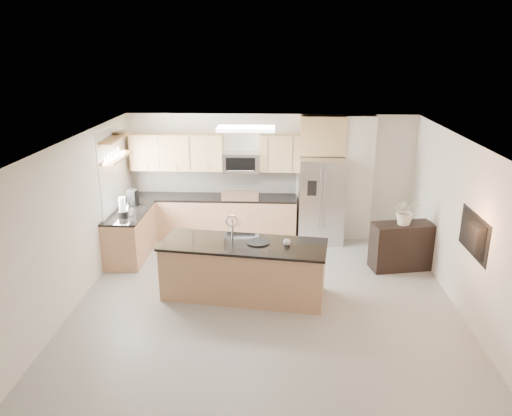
{
  "coord_description": "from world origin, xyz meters",
  "views": [
    {
      "loc": [
        0.17,
        -7.02,
        3.95
      ],
      "look_at": [
        -0.21,
        1.3,
        1.21
      ],
      "focal_mm": 35.0,
      "sensor_mm": 36.0,
      "label": 1
    }
  ],
  "objects_px": {
    "platter": "(258,242)",
    "coffee_maker": "(133,198)",
    "television": "(468,234)",
    "island": "(244,269)",
    "refrigerator": "(321,200)",
    "blender": "(123,209)",
    "microwave": "(241,162)",
    "bowl": "(118,132)",
    "flower_vase": "(407,204)",
    "range": "(241,217)",
    "kettle": "(128,209)",
    "credenza": "(401,246)",
    "cup": "(287,242)"
  },
  "relations": [
    {
      "from": "microwave",
      "to": "bowl",
      "type": "relative_size",
      "value": 2.12
    },
    {
      "from": "flower_vase",
      "to": "range",
      "type": "bearing_deg",
      "value": 155.32
    },
    {
      "from": "platter",
      "to": "kettle",
      "type": "relative_size",
      "value": 1.54
    },
    {
      "from": "platter",
      "to": "coffee_maker",
      "type": "height_order",
      "value": "coffee_maker"
    },
    {
      "from": "refrigerator",
      "to": "blender",
      "type": "distance_m",
      "value": 3.97
    },
    {
      "from": "credenza",
      "to": "bowl",
      "type": "relative_size",
      "value": 3.04
    },
    {
      "from": "microwave",
      "to": "blender",
      "type": "bearing_deg",
      "value": -143.91
    },
    {
      "from": "blender",
      "to": "cup",
      "type": "bearing_deg",
      "value": -21.89
    },
    {
      "from": "range",
      "to": "television",
      "type": "xyz_separation_m",
      "value": [
        3.51,
        -3.12,
        0.88
      ]
    },
    {
      "from": "flower_vase",
      "to": "cup",
      "type": "bearing_deg",
      "value": -150.84
    },
    {
      "from": "range",
      "to": "island",
      "type": "height_order",
      "value": "island"
    },
    {
      "from": "refrigerator",
      "to": "coffee_maker",
      "type": "relative_size",
      "value": 5.75
    },
    {
      "from": "cup",
      "to": "coffee_maker",
      "type": "xyz_separation_m",
      "value": [
        -3.02,
        1.94,
        0.1
      ]
    },
    {
      "from": "platter",
      "to": "coffee_maker",
      "type": "relative_size",
      "value": 1.2
    },
    {
      "from": "refrigerator",
      "to": "credenza",
      "type": "xyz_separation_m",
      "value": [
        1.38,
        -1.33,
        -0.46
      ]
    },
    {
      "from": "microwave",
      "to": "cup",
      "type": "xyz_separation_m",
      "value": [
        0.92,
        -2.72,
        -0.67
      ]
    },
    {
      "from": "cup",
      "to": "range",
      "type": "bearing_deg",
      "value": 109.62
    },
    {
      "from": "island",
      "to": "cup",
      "type": "height_order",
      "value": "island"
    },
    {
      "from": "microwave",
      "to": "credenza",
      "type": "relative_size",
      "value": 0.7
    },
    {
      "from": "bowl",
      "to": "television",
      "type": "relative_size",
      "value": 0.33
    },
    {
      "from": "bowl",
      "to": "blender",
      "type": "bearing_deg",
      "value": -75.6
    },
    {
      "from": "range",
      "to": "blender",
      "type": "bearing_deg",
      "value": -146.21
    },
    {
      "from": "cup",
      "to": "kettle",
      "type": "height_order",
      "value": "kettle"
    },
    {
      "from": "microwave",
      "to": "blender",
      "type": "height_order",
      "value": "microwave"
    },
    {
      "from": "coffee_maker",
      "to": "flower_vase",
      "type": "bearing_deg",
      "value": -8.26
    },
    {
      "from": "credenza",
      "to": "platter",
      "type": "distance_m",
      "value": 2.87
    },
    {
      "from": "bowl",
      "to": "range",
      "type": "bearing_deg",
      "value": 17.44
    },
    {
      "from": "credenza",
      "to": "bowl",
      "type": "distance_m",
      "value": 5.68
    },
    {
      "from": "range",
      "to": "microwave",
      "type": "distance_m",
      "value": 1.16
    },
    {
      "from": "television",
      "to": "kettle",
      "type": "bearing_deg",
      "value": 71.0
    },
    {
      "from": "range",
      "to": "kettle",
      "type": "xyz_separation_m",
      "value": [
        -2.02,
        -1.21,
        0.55
      ]
    },
    {
      "from": "kettle",
      "to": "flower_vase",
      "type": "xyz_separation_m",
      "value": [
        5.08,
        -0.19,
        0.22
      ]
    },
    {
      "from": "island",
      "to": "kettle",
      "type": "xyz_separation_m",
      "value": [
        -2.25,
        1.33,
        0.57
      ]
    },
    {
      "from": "island",
      "to": "flower_vase",
      "type": "height_order",
      "value": "flower_vase"
    },
    {
      "from": "platter",
      "to": "island",
      "type": "bearing_deg",
      "value": -172.92
    },
    {
      "from": "range",
      "to": "credenza",
      "type": "xyz_separation_m",
      "value": [
        3.04,
        -1.37,
        -0.04
      ]
    },
    {
      "from": "cup",
      "to": "flower_vase",
      "type": "distance_m",
      "value": 2.46
    },
    {
      "from": "bowl",
      "to": "flower_vase",
      "type": "xyz_separation_m",
      "value": [
        5.31,
        -0.7,
        -1.13
      ]
    },
    {
      "from": "credenza",
      "to": "flower_vase",
      "type": "height_order",
      "value": "flower_vase"
    },
    {
      "from": "microwave",
      "to": "refrigerator",
      "type": "bearing_deg",
      "value": -5.86
    },
    {
      "from": "credenza",
      "to": "blender",
      "type": "relative_size",
      "value": 2.81
    },
    {
      "from": "microwave",
      "to": "coffee_maker",
      "type": "relative_size",
      "value": 2.45
    },
    {
      "from": "cup",
      "to": "coffee_maker",
      "type": "relative_size",
      "value": 0.38
    },
    {
      "from": "kettle",
      "to": "coffee_maker",
      "type": "distance_m",
      "value": 0.56
    },
    {
      "from": "television",
      "to": "island",
      "type": "bearing_deg",
      "value": 80.13
    },
    {
      "from": "microwave",
      "to": "platter",
      "type": "relative_size",
      "value": 2.04
    },
    {
      "from": "refrigerator",
      "to": "platter",
      "type": "relative_size",
      "value": 4.78
    },
    {
      "from": "island",
      "to": "bowl",
      "type": "xyz_separation_m",
      "value": [
        -2.48,
        1.84,
        1.92
      ]
    },
    {
      "from": "range",
      "to": "island",
      "type": "bearing_deg",
      "value": -84.87
    },
    {
      "from": "microwave",
      "to": "flower_vase",
      "type": "relative_size",
      "value": 1.0
    }
  ]
}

